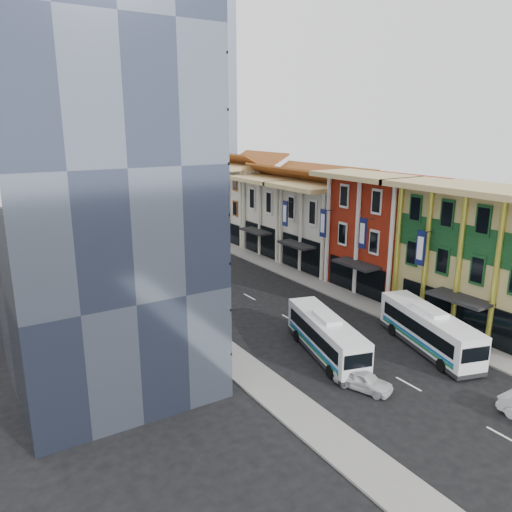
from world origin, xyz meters
TOP-DOWN VIEW (x-y plane):
  - ground at (0.00, 0.00)m, footprint 200.00×200.00m
  - sidewalk_right at (8.50, 22.00)m, footprint 3.00×90.00m
  - sidewalk_left at (-8.50, 22.00)m, footprint 3.00×90.00m
  - shophouse_tan at (14.00, 5.00)m, footprint 8.00×14.00m
  - shophouse_red at (14.00, 17.00)m, footprint 8.00×10.00m
  - shophouse_cream_near at (14.00, 26.50)m, footprint 8.00×9.00m
  - shophouse_cream_mid at (14.00, 35.50)m, footprint 8.00×9.00m
  - shophouse_cream_far at (14.00, 46.00)m, footprint 8.00×12.00m
  - office_tower at (-17.00, 19.00)m, footprint 12.00×26.00m
  - office_block_far at (-16.00, 42.00)m, footprint 10.00×18.00m
  - bus_left_near at (-2.00, 7.45)m, footprint 5.02×10.55m
  - bus_left_far at (-2.00, 31.12)m, footprint 3.02×10.33m
  - bus_right at (5.50, 4.01)m, footprint 5.46×11.01m
  - sedan_left at (-3.13, 2.16)m, footprint 2.90×4.25m

SIDE VIEW (x-z plane):
  - ground at x=0.00m, z-range 0.00..0.00m
  - sidewalk_right at x=8.50m, z-range 0.00..0.15m
  - sidewalk_left at x=-8.50m, z-range 0.00..0.15m
  - sedan_left at x=-3.13m, z-range 0.00..1.34m
  - bus_left_far at x=-2.00m, z-range 0.00..3.27m
  - bus_left_near at x=-2.00m, z-range 0.00..3.30m
  - bus_right at x=5.50m, z-range 0.00..3.44m
  - shophouse_cream_near at x=14.00m, z-range 0.00..10.00m
  - shophouse_cream_mid at x=14.00m, z-range 0.00..10.00m
  - shophouse_cream_far at x=14.00m, z-range 0.00..11.00m
  - shophouse_tan at x=14.00m, z-range 0.00..12.00m
  - shophouse_red at x=14.00m, z-range 0.00..12.00m
  - office_block_far at x=-16.00m, z-range 0.00..14.00m
  - office_tower at x=-17.00m, z-range 0.00..30.00m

